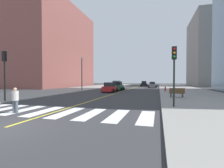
{
  "coord_description": "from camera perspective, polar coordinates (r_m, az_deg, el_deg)",
  "views": [
    {
      "loc": [
        6.98,
        -6.16,
        2.25
      ],
      "look_at": [
        -5.16,
        37.22,
        1.17
      ],
      "focal_mm": 26.7,
      "sensor_mm": 36.0,
      "label": 1
    }
  ],
  "objects": [
    {
      "name": "ground_plane",
      "position": [
        9.58,
        -32.74,
        -12.42
      ],
      "size": [
        220.0,
        220.0,
        0.0
      ],
      "primitive_type": "plane",
      "color": "#333335"
    },
    {
      "name": "sidewalk_kerb_east",
      "position": [
        26.77,
        26.88,
        -3.44
      ],
      "size": [
        10.0,
        120.0,
        0.15
      ],
      "primitive_type": "cube",
      "color": "gray",
      "rests_on": "ground"
    },
    {
      "name": "sidewalk_kerb_west",
      "position": [
        32.51,
        -20.58,
        -2.55
      ],
      "size": [
        10.0,
        120.0,
        0.15
      ],
      "primitive_type": "cube",
      "color": "gray",
      "rests_on": "ground"
    },
    {
      "name": "crosswalk_paint",
      "position": [
        12.53,
        -18.76,
        -9.01
      ],
      "size": [
        13.5,
        4.0,
        0.01
      ],
      "color": "silver",
      "rests_on": "ground"
    },
    {
      "name": "lane_divider_paint",
      "position": [
        46.74,
        7.03,
        -1.4
      ],
      "size": [
        0.16,
        80.0,
        0.01
      ],
      "primitive_type": "cube",
      "color": "yellow",
      "rests_on": "ground"
    },
    {
      "name": "parking_garage_concrete",
      "position": [
        75.76,
        32.32,
        9.47
      ],
      "size": [
        18.0,
        24.0,
        26.4
      ],
      "primitive_type": "cube",
      "color": "gray",
      "rests_on": "ground"
    },
    {
      "name": "low_rise_brick_west",
      "position": [
        61.07,
        -19.33,
        11.67
      ],
      "size": [
        16.0,
        32.0,
        26.52
      ],
      "primitive_type": "cube",
      "color": "#8D4D46",
      "rests_on": "ground"
    },
    {
      "name": "car_green_nearest",
      "position": [
        35.91,
        1.88,
        -0.76
      ],
      "size": [
        2.85,
        4.46,
        1.96
      ],
      "rotation": [
        0.0,
        0.0,
        0.04
      ],
      "color": "#236B42",
      "rests_on": "ground"
    },
    {
      "name": "car_red_second",
      "position": [
        30.53,
        -0.75,
        -1.25
      ],
      "size": [
        2.56,
        4.09,
        1.82
      ],
      "rotation": [
        0.0,
        0.0,
        -0.01
      ],
      "color": "red",
      "rests_on": "ground"
    },
    {
      "name": "car_black_third",
      "position": [
        59.82,
        10.9,
        0.04
      ],
      "size": [
        2.78,
        4.34,
        1.91
      ],
      "rotation": [
        0.0,
        0.0,
        3.18
      ],
      "color": "black",
      "rests_on": "ground"
    },
    {
      "name": "car_gray_fourth",
      "position": [
        49.32,
        13.61,
        -0.33
      ],
      "size": [
        2.58,
        4.02,
        1.76
      ],
      "rotation": [
        0.0,
        0.0,
        3.19
      ],
      "color": "slate",
      "rests_on": "ground"
    },
    {
      "name": "car_yellow_fifth",
      "position": [
        49.88,
        1.63,
        -0.13
      ],
      "size": [
        2.9,
        4.59,
        2.03
      ],
      "rotation": [
        0.0,
        0.0,
        -0.02
      ],
      "color": "gold",
      "rests_on": "ground"
    },
    {
      "name": "traffic_light_near_corner",
      "position": [
        13.99,
        20.51,
        6.28
      ],
      "size": [
        0.36,
        0.41,
        4.72
      ],
      "rotation": [
        0.0,
        0.0,
        3.14
      ],
      "color": "black",
      "rests_on": "sidewalk_kerb_east"
    },
    {
      "name": "traffic_light_far_corner",
      "position": [
        19.87,
        -32.9,
        5.15
      ],
      "size": [
        0.36,
        0.41,
        4.97
      ],
      "color": "black",
      "rests_on": "sidewalk_kerb_west"
    },
    {
      "name": "park_bench",
      "position": [
        21.83,
        21.29,
        -2.82
      ],
      "size": [
        1.84,
        0.69,
        1.12
      ],
      "rotation": [
        0.0,
        0.0,
        1.64
      ],
      "color": "brown",
      "rests_on": "sidewalk_kerb_east"
    },
    {
      "name": "pedestrian_crossing",
      "position": [
        13.1,
        -30.22,
        -4.48
      ],
      "size": [
        0.43,
        0.43,
        1.73
      ],
      "rotation": [
        0.0,
        0.0,
        3.32
      ],
      "color": "slate",
      "rests_on": "ground"
    },
    {
      "name": "fire_hydrant",
      "position": [
        33.06,
        17.76,
        -1.59
      ],
      "size": [
        0.26,
        0.26,
        0.89
      ],
      "color": "red",
      "rests_on": "sidewalk_kerb_east"
    },
    {
      "name": "street_lamp",
      "position": [
        35.66,
        -10.29,
        4.61
      ],
      "size": [
        0.44,
        0.44,
        6.95
      ],
      "color": "#38383D",
      "rests_on": "sidewalk_kerb_west"
    }
  ]
}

